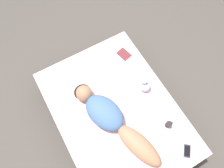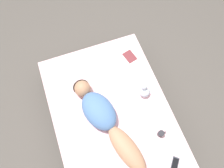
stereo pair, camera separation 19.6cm
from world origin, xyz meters
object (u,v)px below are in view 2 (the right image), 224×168
object	(u,v)px
coffee_mug	(161,134)
person	(104,118)
open_magazine	(124,60)
cell_phone	(175,164)

from	to	relation	value
coffee_mug	person	bearing A→B (deg)	145.84
open_magazine	cell_phone	xyz separation A→B (m)	(0.07, -1.46, 0.00)
person	cell_phone	distance (m)	0.96
open_magazine	person	bearing A→B (deg)	-140.86
person	open_magazine	bearing A→B (deg)	36.69
coffee_mug	open_magazine	bearing A→B (deg)	92.54
person	cell_phone	size ratio (longest dim) A/B	8.17
person	coffee_mug	world-z (taller)	person
person	open_magazine	world-z (taller)	person
person	coffee_mug	bearing A→B (deg)	-50.79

